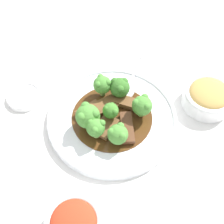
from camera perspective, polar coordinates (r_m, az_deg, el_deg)
ground_plane at (r=0.69m, az=0.00°, el=-1.64°), size 4.00×4.00×0.00m
main_plate at (r=0.68m, az=0.00°, el=-1.17°), size 0.28×0.28×0.02m
beef_strip_0 at (r=0.69m, az=2.93°, el=1.70°), size 0.03×0.06×0.01m
beef_strip_1 at (r=0.66m, az=-1.53°, el=-2.53°), size 0.06×0.04×0.01m
beef_strip_2 at (r=0.68m, az=-4.08°, el=0.12°), size 0.07×0.06×0.01m
beef_strip_3 at (r=0.65m, az=2.79°, el=-2.83°), size 0.08×0.06×0.01m
beef_strip_4 at (r=0.69m, az=-0.64°, el=1.50°), size 0.07×0.07×0.01m
broccoli_floret_0 at (r=0.62m, az=1.07°, el=-4.05°), size 0.04×0.04×0.05m
broccoli_floret_1 at (r=0.64m, az=-4.45°, el=-0.72°), size 0.05×0.05×0.06m
broccoli_floret_2 at (r=0.68m, az=1.43°, el=4.53°), size 0.04×0.04×0.05m
broccoli_floret_3 at (r=0.65m, az=-0.01°, el=0.19°), size 0.03×0.03×0.05m
broccoli_floret_4 at (r=0.69m, az=-1.78°, el=5.03°), size 0.04×0.04×0.05m
broccoli_floret_5 at (r=0.62m, az=-3.02°, el=-2.87°), size 0.04×0.04×0.05m
broccoli_floret_6 at (r=0.65m, az=5.53°, el=1.20°), size 0.04×0.04×0.05m
serving_spoon at (r=0.72m, az=2.82°, el=4.89°), size 0.23×0.05×0.01m
side_bowl_kimchi at (r=0.57m, az=-6.93°, el=-19.71°), size 0.10×0.10×0.05m
side_bowl_appetizer at (r=0.73m, az=17.21°, el=2.73°), size 0.11×0.11×0.05m
sauce_dish at (r=0.75m, az=-15.75°, el=2.70°), size 0.08×0.08×0.01m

